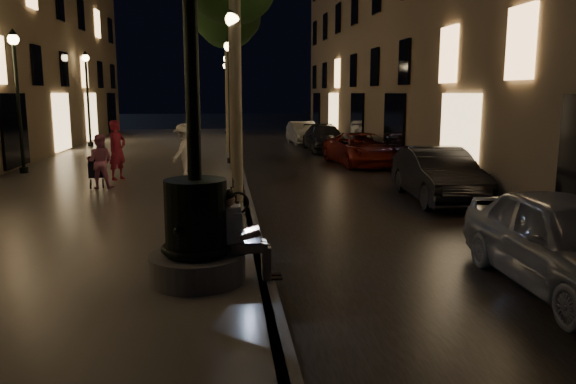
{
  "coord_description": "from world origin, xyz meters",
  "views": [
    {
      "loc": [
        -0.59,
        -5.99,
        2.92
      ],
      "look_at": [
        0.45,
        3.0,
        1.31
      ],
      "focal_mm": 35.0,
      "sensor_mm": 36.0,
      "label": 1
    }
  ],
  "objects": [
    {
      "name": "ground",
      "position": [
        0.0,
        15.0,
        0.0
      ],
      "size": [
        120.0,
        120.0,
        0.0
      ],
      "primitive_type": "plane",
      "color": "black",
      "rests_on": "ground"
    },
    {
      "name": "cobble_lane",
      "position": [
        3.0,
        15.0,
        0.01
      ],
      "size": [
        6.0,
        45.0,
        0.02
      ],
      "primitive_type": "cube",
      "color": "black",
      "rests_on": "ground"
    },
    {
      "name": "promenade",
      "position": [
        -4.0,
        15.0,
        0.1
      ],
      "size": [
        8.0,
        45.0,
        0.2
      ],
      "primitive_type": "cube",
      "color": "#635D57",
      "rests_on": "ground"
    },
    {
      "name": "curb_strip",
      "position": [
        0.0,
        15.0,
        0.1
      ],
      "size": [
        0.25,
        45.0,
        0.2
      ],
      "primitive_type": "cube",
      "color": "#59595B",
      "rests_on": "ground"
    },
    {
      "name": "fountain_lamppost",
      "position": [
        -1.0,
        2.0,
        1.21
      ],
      "size": [
        1.4,
        1.4,
        5.21
      ],
      "color": "#59595B",
      "rests_on": "promenade"
    },
    {
      "name": "seated_man_laptop",
      "position": [
        -0.39,
        2.0,
        0.91
      ],
      "size": [
        0.97,
        0.33,
        1.34
      ],
      "color": "tan",
      "rests_on": "promenade"
    },
    {
      "name": "tree_third",
      "position": [
        -0.3,
        20.0,
        6.14
      ],
      "size": [
        3.0,
        3.0,
        7.2
      ],
      "color": "#6B604C",
      "rests_on": "promenade"
    },
    {
      "name": "tree_far",
      "position": [
        -0.22,
        26.0,
        6.43
      ],
      "size": [
        3.0,
        3.0,
        7.5
      ],
      "color": "#6B604C",
      "rests_on": "promenade"
    },
    {
      "name": "lamp_curb_a",
      "position": [
        -0.3,
        8.0,
        3.24
      ],
      "size": [
        0.36,
        0.36,
        4.81
      ],
      "color": "black",
      "rests_on": "promenade"
    },
    {
      "name": "lamp_curb_b",
      "position": [
        -0.3,
        16.0,
        3.24
      ],
      "size": [
        0.36,
        0.36,
        4.81
      ],
      "color": "black",
      "rests_on": "promenade"
    },
    {
      "name": "lamp_curb_c",
      "position": [
        -0.3,
        24.0,
        3.24
      ],
      "size": [
        0.36,
        0.36,
        4.81
      ],
      "color": "black",
      "rests_on": "promenade"
    },
    {
      "name": "lamp_curb_d",
      "position": [
        -0.3,
        32.0,
        3.24
      ],
      "size": [
        0.36,
        0.36,
        4.81
      ],
      "color": "black",
      "rests_on": "promenade"
    },
    {
      "name": "lamp_left_b",
      "position": [
        -7.4,
        14.0,
        3.24
      ],
      "size": [
        0.36,
        0.36,
        4.81
      ],
      "color": "black",
      "rests_on": "promenade"
    },
    {
      "name": "lamp_left_c",
      "position": [
        -7.4,
        24.0,
        3.24
      ],
      "size": [
        0.36,
        0.36,
        4.81
      ],
      "color": "black",
      "rests_on": "promenade"
    },
    {
      "name": "stroller",
      "position": [
        -4.28,
        10.73,
        0.72
      ],
      "size": [
        0.56,
        1.03,
        1.04
      ],
      "rotation": [
        0.0,
        0.0,
        0.2
      ],
      "color": "black",
      "rests_on": "promenade"
    },
    {
      "name": "car_front",
      "position": [
        4.44,
        1.5,
        0.74
      ],
      "size": [
        1.87,
        4.37,
        1.47
      ],
      "primitive_type": "imported",
      "rotation": [
        0.0,
        0.0,
        -0.03
      ],
      "color": "#9C9EA4",
      "rests_on": "ground"
    },
    {
      "name": "car_second",
      "position": [
        5.2,
        8.49,
        0.73
      ],
      "size": [
        1.79,
        4.5,
        1.45
      ],
      "primitive_type": "imported",
      "rotation": [
        0.0,
        0.0,
        -0.06
      ],
      "color": "black",
      "rests_on": "ground"
    },
    {
      "name": "car_third",
      "position": [
        5.02,
        16.26,
        0.65
      ],
      "size": [
        2.61,
        4.88,
        1.31
      ],
      "primitive_type": "imported",
      "rotation": [
        0.0,
        0.0,
        0.1
      ],
      "color": "maroon",
      "rests_on": "ground"
    },
    {
      "name": "car_rear",
      "position": [
        4.53,
        22.04,
        0.65
      ],
      "size": [
        1.85,
        4.51,
        1.31
      ],
      "primitive_type": "imported",
      "rotation": [
        0.0,
        0.0,
        -0.0
      ],
      "color": "#292A2E",
      "rests_on": "ground"
    },
    {
      "name": "car_fifth",
      "position": [
        4.0,
        26.14,
        0.64
      ],
      "size": [
        1.55,
        3.95,
        1.28
      ],
      "primitive_type": "imported",
      "rotation": [
        0.0,
        0.0,
        0.05
      ],
      "color": "#A7A8A2",
      "rests_on": "ground"
    },
    {
      "name": "pedestrian_red",
      "position": [
        -3.91,
        12.13,
        1.14
      ],
      "size": [
        0.75,
        0.82,
        1.88
      ],
      "primitive_type": "imported",
      "rotation": [
        0.0,
        0.0,
        0.99
      ],
      "color": "#AE223B",
      "rests_on": "promenade"
    },
    {
      "name": "pedestrian_pink",
      "position": [
        -4.1,
        10.44,
        0.98
      ],
      "size": [
        0.8,
        0.65,
        1.56
      ],
      "primitive_type": "imported",
      "rotation": [
        0.0,
        0.0,
        3.06
      ],
      "color": "#C5688E",
      "rests_on": "promenade"
    },
    {
      "name": "pedestrian_white",
      "position": [
        -1.83,
        12.12,
        1.08
      ],
      "size": [
        1.14,
        1.31,
        1.76
      ],
      "primitive_type": "imported",
      "rotation": [
        0.0,
        0.0,
        4.18
      ],
      "color": "white",
      "rests_on": "promenade"
    },
    {
      "name": "bicycle",
      "position": [
        -0.8,
        6.5,
        0.6
      ],
      "size": [
        1.55,
        0.57,
        0.81
      ],
      "primitive_type": "imported",
      "rotation": [
        0.0,
        0.0,
        1.6
      ],
      "color": "black",
      "rests_on": "promenade"
    }
  ]
}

